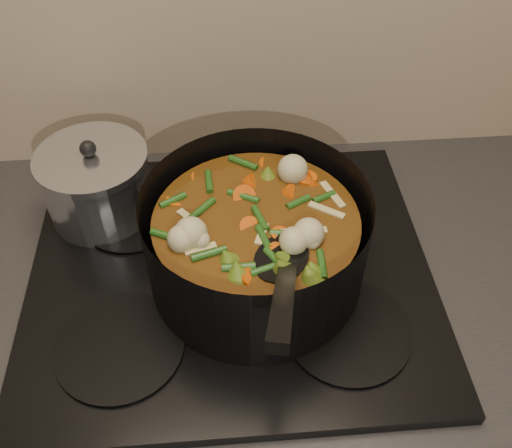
{
  "coord_description": "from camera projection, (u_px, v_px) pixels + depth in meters",
  "views": [
    {
      "loc": [
        -0.01,
        1.36,
        1.62
      ],
      "look_at": [
        0.04,
        1.91,
        1.04
      ],
      "focal_mm": 40.0,
      "sensor_mm": 36.0,
      "label": 1
    }
  ],
  "objects": [
    {
      "name": "saucepan",
      "position": [
        97.0,
        184.0,
        0.93
      ],
      "size": [
        0.18,
        0.18,
        0.15
      ],
      "rotation": [
        0.0,
        0.0,
        -0.24
      ],
      "color": "silver",
      "rests_on": "stovetop"
    },
    {
      "name": "counter",
      "position": [
        238.0,
        408.0,
        1.23
      ],
      "size": [
        2.64,
        0.64,
        0.91
      ],
      "color": "brown",
      "rests_on": "ground"
    },
    {
      "name": "stockpot",
      "position": [
        256.0,
        242.0,
        0.83
      ],
      "size": [
        0.42,
        0.49,
        0.24
      ],
      "rotation": [
        0.0,
        0.0,
        -0.38
      ],
      "color": "black",
      "rests_on": "stovetop"
    },
    {
      "name": "stovetop",
      "position": [
        231.0,
        272.0,
        0.9
      ],
      "size": [
        0.62,
        0.54,
        0.03
      ],
      "color": "black",
      "rests_on": "counter"
    }
  ]
}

